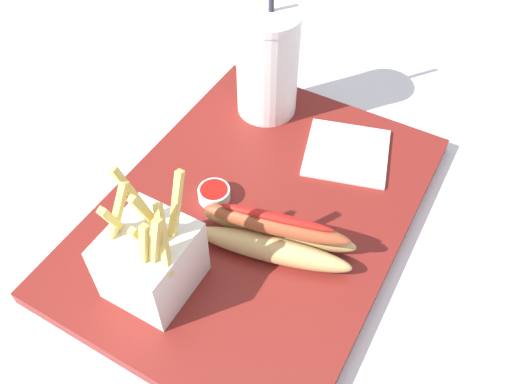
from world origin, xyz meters
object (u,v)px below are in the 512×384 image
(fries_basket, at_px, (151,259))
(napkin_stack, at_px, (347,152))
(hot_dog_1, at_px, (275,236))
(soda_cup, at_px, (268,64))
(ketchup_cup_1, at_px, (214,193))

(fries_basket, relative_size, napkin_stack, 1.45)
(hot_dog_1, relative_size, napkin_stack, 1.74)
(hot_dog_1, xyz_separation_m, napkin_stack, (0.18, -0.01, -0.02))
(soda_cup, height_order, ketchup_cup_1, soda_cup)
(soda_cup, height_order, fries_basket, soda_cup)
(hot_dog_1, xyz_separation_m, ketchup_cup_1, (0.03, 0.10, -0.01))
(fries_basket, bearing_deg, soda_cup, 6.34)
(fries_basket, bearing_deg, ketchup_cup_1, 3.94)
(napkin_stack, bearing_deg, soda_cup, 78.15)
(ketchup_cup_1, bearing_deg, hot_dog_1, -105.96)
(fries_basket, distance_m, hot_dog_1, 0.14)
(fries_basket, xyz_separation_m, ketchup_cup_1, (0.13, 0.01, -0.03))
(fries_basket, height_order, hot_dog_1, fries_basket)
(fries_basket, relative_size, ketchup_cup_1, 3.95)
(hot_dog_1, height_order, napkin_stack, hot_dog_1)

